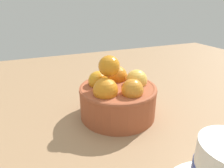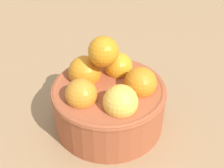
{
  "view_description": "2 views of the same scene",
  "coord_description": "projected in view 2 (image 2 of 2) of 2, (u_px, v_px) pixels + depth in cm",
  "views": [
    {
      "loc": [
        15.6,
        33.84,
        22.32
      ],
      "look_at": [
        1.54,
        0.56,
        7.46
      ],
      "focal_mm": 32.32,
      "sensor_mm": 36.0,
      "label": 1
    },
    {
      "loc": [
        -29.43,
        10.62,
        30.36
      ],
      "look_at": [
        1.15,
        -0.9,
        5.96
      ],
      "focal_mm": 46.9,
      "sensor_mm": 36.0,
      "label": 2
    }
  ],
  "objects": [
    {
      "name": "ground_plane",
      "position": [
        109.0,
        133.0,
        0.45
      ],
      "size": [
        149.94,
        111.59,
        4.81
      ],
      "primitive_type": "cube",
      "color": "#997551"
    },
    {
      "name": "terracotta_bowl",
      "position": [
        109.0,
        98.0,
        0.41
      ],
      "size": [
        15.68,
        15.68,
        13.02
      ],
      "color": "#9E4C2D",
      "rests_on": "ground_plane"
    }
  ]
}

